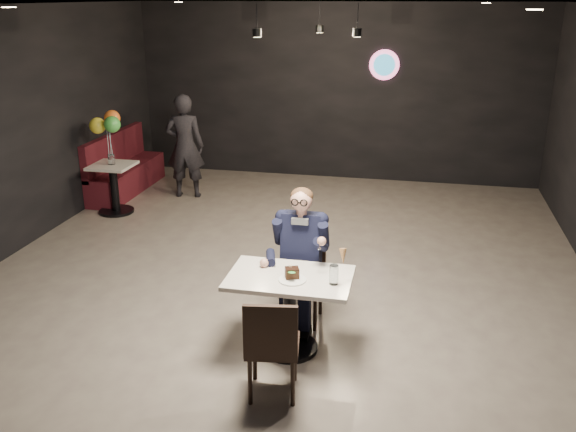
% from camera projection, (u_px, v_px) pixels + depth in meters
% --- Properties ---
extents(floor, '(9.00, 9.00, 0.00)m').
position_uv_depth(floor, '(278.00, 286.00, 6.89)').
color(floor, gray).
rests_on(floor, ground).
extents(wall_sign, '(0.50, 0.06, 0.50)m').
position_uv_depth(wall_sign, '(384.00, 65.00, 10.16)').
color(wall_sign, pink).
rests_on(wall_sign, floor).
extents(pendant_lights, '(1.40, 1.20, 0.36)m').
position_uv_depth(pendant_lights, '(312.00, 13.00, 7.74)').
color(pendant_lights, black).
rests_on(pendant_lights, floor).
extents(main_table, '(1.10, 0.70, 0.75)m').
position_uv_depth(main_table, '(290.00, 313.00, 5.53)').
color(main_table, silver).
rests_on(main_table, floor).
extents(chair_far, '(0.42, 0.46, 0.92)m').
position_uv_depth(chair_far, '(301.00, 279.00, 6.01)').
color(chair_far, black).
rests_on(chair_far, floor).
extents(chair_near, '(0.48, 0.52, 0.92)m').
position_uv_depth(chair_near, '(273.00, 343.00, 4.90)').
color(chair_near, black).
rests_on(chair_near, floor).
extents(seated_man, '(0.60, 0.80, 1.44)m').
position_uv_depth(seated_man, '(301.00, 255.00, 5.92)').
color(seated_man, black).
rests_on(seated_man, floor).
extents(dessert_plate, '(0.25, 0.25, 0.01)m').
position_uv_depth(dessert_plate, '(292.00, 280.00, 5.32)').
color(dessert_plate, white).
rests_on(dessert_plate, main_table).
extents(cake_slice, '(0.14, 0.13, 0.08)m').
position_uv_depth(cake_slice, '(292.00, 273.00, 5.34)').
color(cake_slice, black).
rests_on(cake_slice, dessert_plate).
extents(mint_leaf, '(0.07, 0.04, 0.01)m').
position_uv_depth(mint_leaf, '(292.00, 272.00, 5.26)').
color(mint_leaf, green).
rests_on(mint_leaf, cake_slice).
extents(sundae_glass, '(0.08, 0.08, 0.18)m').
position_uv_depth(sundae_glass, '(334.00, 275.00, 5.23)').
color(sundae_glass, silver).
rests_on(sundae_glass, main_table).
extents(wafer_cone, '(0.08, 0.08, 0.13)m').
position_uv_depth(wafer_cone, '(343.00, 256.00, 5.20)').
color(wafer_cone, tan).
rests_on(wafer_cone, sundae_glass).
extents(booth_bench, '(0.49, 1.96, 0.98)m').
position_uv_depth(booth_bench, '(126.00, 163.00, 10.03)').
color(booth_bench, '#3F0D14').
rests_on(booth_bench, floor).
extents(side_table, '(0.59, 0.59, 0.74)m').
position_uv_depth(side_table, '(115.00, 189.00, 9.10)').
color(side_table, silver).
rests_on(side_table, floor).
extents(balloon_vase, '(0.10, 0.10, 0.15)m').
position_uv_depth(balloon_vase, '(112.00, 159.00, 8.94)').
color(balloon_vase, silver).
rests_on(balloon_vase, side_table).
extents(balloon_bunch, '(0.43, 0.43, 0.71)m').
position_uv_depth(balloon_bunch, '(109.00, 131.00, 8.79)').
color(balloon_bunch, yellow).
rests_on(balloon_bunch, balloon_vase).
extents(passerby, '(0.66, 0.49, 1.66)m').
position_uv_depth(passerby, '(185.00, 146.00, 9.69)').
color(passerby, black).
rests_on(passerby, floor).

